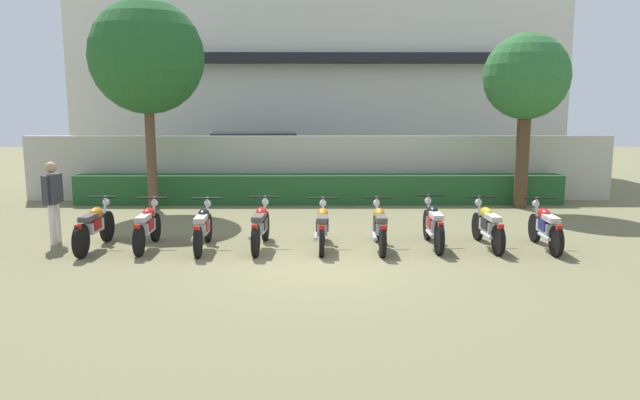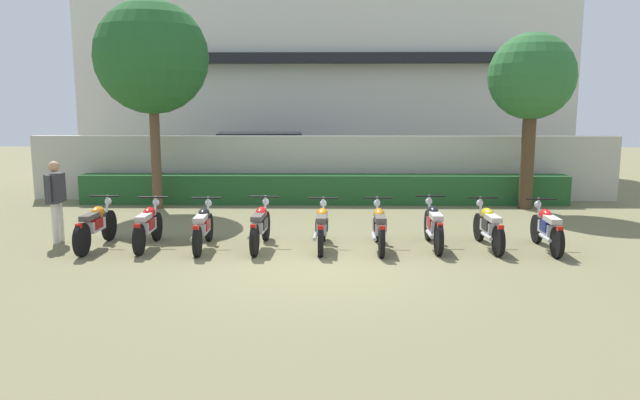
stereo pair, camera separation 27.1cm
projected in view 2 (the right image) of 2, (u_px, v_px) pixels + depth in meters
The scene contains 17 objects.
ground at pixel (318, 265), 10.46m from camera, with size 60.00×60.00×0.00m, color olive.
building at pixel (326, 71), 24.21m from camera, with size 18.12×6.50×8.35m.
compound_wall at pixel (323, 168), 17.56m from camera, with size 17.21×0.30×1.89m, color #BCB7A8.
hedge_row at pixel (323, 189), 16.95m from camera, with size 13.77×0.70×0.83m, color #235628.
parked_car at pixel (265, 161), 19.69m from camera, with size 4.65×2.41×1.89m.
tree_near_inspector at pixel (152, 58), 15.61m from camera, with size 2.98×2.98×5.53m.
tree_far_side at pixel (532, 79), 15.64m from camera, with size 2.27×2.27×4.67m.
motorcycle_in_row_0 at pixel (96, 225), 11.64m from camera, with size 0.60×1.97×0.98m.
motorcycle_in_row_1 at pixel (148, 225), 11.69m from camera, with size 0.60×1.83×0.95m.
motorcycle_in_row_2 at pixel (203, 226), 11.60m from camera, with size 0.60×1.89×0.95m.
motorcycle_in_row_3 at pixel (260, 225), 11.66m from camera, with size 0.60×1.95×0.96m.
motorcycle_in_row_4 at pixel (322, 226), 11.63m from camera, with size 0.60×1.85×0.94m.
motorcycle_in_row_5 at pixel (379, 227), 11.59m from camera, with size 0.60×1.92×0.95m.
motorcycle_in_row_6 at pixel (433, 225), 11.70m from camera, with size 0.60×1.90×0.97m.
motorcycle_in_row_7 at pixel (489, 226), 11.64m from camera, with size 0.60×1.86×0.94m.
motorcycle_in_row_8 at pixel (547, 228), 11.48m from camera, with size 0.60×1.80×0.95m.
inspector_person at pixel (56, 195), 12.04m from camera, with size 0.22×0.67×1.67m.
Camera 2 is at (0.21, -10.14, 2.78)m, focal length 33.42 mm.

